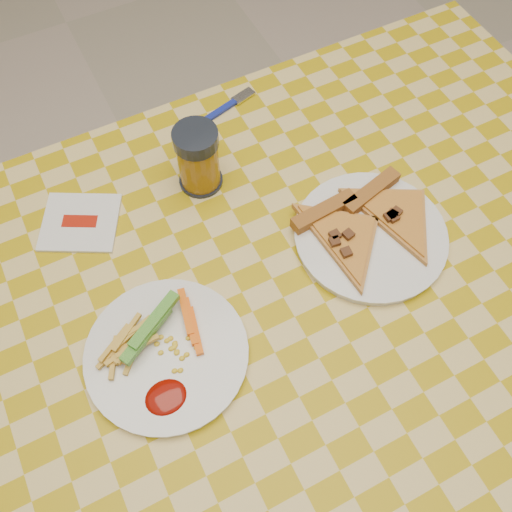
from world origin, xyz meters
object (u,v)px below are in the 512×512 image
object	(u,v)px
table	(281,317)
plate_right	(370,236)
drink_glass	(198,159)
plate_left	(167,355)

from	to	relation	value
table	plate_right	world-z (taller)	plate_right
plate_right	drink_glass	world-z (taller)	drink_glass
plate_right	drink_glass	size ratio (longest dim) A/B	1.99
table	drink_glass	distance (m)	0.28
plate_left	drink_glass	world-z (taller)	drink_glass
plate_left	plate_right	bearing A→B (deg)	5.77
plate_left	plate_right	xyz separation A→B (m)	(0.36, 0.04, 0.00)
table	plate_left	distance (m)	0.20
plate_left	drink_glass	size ratio (longest dim) A/B	1.90
plate_right	drink_glass	bearing A→B (deg)	130.56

